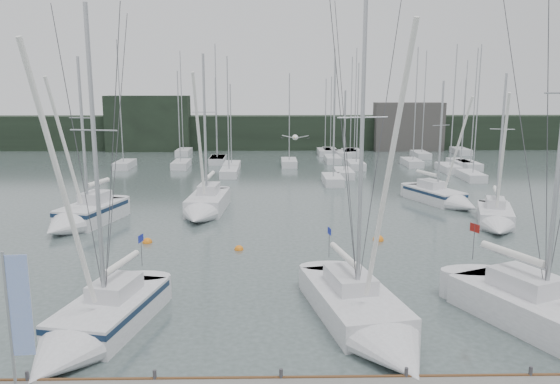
{
  "coord_description": "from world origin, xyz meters",
  "views": [
    {
      "loc": [
        -2.33,
        -19.91,
        9.55
      ],
      "look_at": [
        -1.86,
        5.0,
        4.64
      ],
      "focal_mm": 35.0,
      "sensor_mm": 36.0,
      "label": 1
    }
  ],
  "objects": [
    {
      "name": "sailboat_near_center",
      "position": [
        1.56,
        -0.4,
        0.51
      ],
      "size": [
        4.7,
        9.88,
        14.18
      ],
      "rotation": [
        0.0,
        0.0,
        0.2
      ],
      "color": "silver",
      "rests_on": "ground"
    },
    {
      "name": "far_building_right",
      "position": [
        18.0,
        60.0,
        3.5
      ],
      "size": [
        10.0,
        3.0,
        7.0
      ],
      "primitive_type": "cube",
      "color": "#44413E",
      "rests_on": "ground"
    },
    {
      "name": "seagull",
      "position": [
        -1.36,
        0.94,
        7.58
      ],
      "size": [
        1.03,
        0.48,
        0.2
      ],
      "rotation": [
        0.0,
        0.0,
        -0.18
      ],
      "color": "white",
      "rests_on": "ground"
    },
    {
      "name": "buoy_a",
      "position": [
        -4.18,
        10.99,
        0.0
      ],
      "size": [
        0.54,
        0.54,
        0.54
      ],
      "primitive_type": "sphere",
      "color": "orange",
      "rests_on": "ground"
    },
    {
      "name": "ground",
      "position": [
        0.0,
        0.0,
        0.0
      ],
      "size": [
        160.0,
        160.0,
        0.0
      ],
      "primitive_type": "plane",
      "color": "#404E4C",
      "rests_on": "ground"
    },
    {
      "name": "sailboat_near_left",
      "position": [
        -9.09,
        -0.7,
        0.56
      ],
      "size": [
        4.35,
        8.59,
        13.35
      ],
      "rotation": [
        0.0,
        0.0,
        -0.21
      ],
      "color": "silver",
      "rests_on": "ground"
    },
    {
      "name": "sailboat_mid_b",
      "position": [
        -7.24,
        19.72,
        0.59
      ],
      "size": [
        3.17,
        8.6,
        12.6
      ],
      "rotation": [
        0.0,
        0.0,
        -0.07
      ],
      "color": "silver",
      "rests_on": "ground"
    },
    {
      "name": "sailboat_mid_d",
      "position": [
        11.8,
        22.87,
        0.54
      ],
      "size": [
        5.1,
        7.93,
        10.63
      ],
      "rotation": [
        0.0,
        0.0,
        0.39
      ],
      "color": "silver",
      "rests_on": "ground"
    },
    {
      "name": "sailboat_mid_a",
      "position": [
        -15.25,
        16.44,
        0.66
      ],
      "size": [
        4.61,
        8.02,
        12.26
      ],
      "rotation": [
        0.0,
        0.0,
        -0.26
      ],
      "color": "silver",
      "rests_on": "ground"
    },
    {
      "name": "dock_banner",
      "position": [
        -9.61,
        -5.12,
        3.1
      ],
      "size": [
        0.7,
        0.12,
        4.57
      ],
      "rotation": [
        0.0,
        0.0,
        0.09
      ],
      "color": "#A8ABB0",
      "rests_on": "dock"
    },
    {
      "name": "mast_forest",
      "position": [
        4.8,
        46.04,
        0.49
      ],
      "size": [
        45.56,
        27.58,
        14.59
      ],
      "color": "silver",
      "rests_on": "ground"
    },
    {
      "name": "sailboat_mid_e",
      "position": [
        13.07,
        15.82,
        0.51
      ],
      "size": [
        4.35,
        7.39,
        11.0
      ],
      "rotation": [
        0.0,
        0.0,
        -0.33
      ],
      "color": "silver",
      "rests_on": "ground"
    },
    {
      "name": "buoy_b",
      "position": [
        4.42,
        12.79,
        0.0
      ],
      "size": [
        0.68,
        0.68,
        0.68
      ],
      "primitive_type": "sphere",
      "color": "orange",
      "rests_on": "ground"
    },
    {
      "name": "buoy_c",
      "position": [
        -9.9,
        12.54,
        0.0
      ],
      "size": [
        0.61,
        0.61,
        0.61
      ],
      "primitive_type": "sphere",
      "color": "orange",
      "rests_on": "ground"
    },
    {
      "name": "far_building_left",
      "position": [
        -20.0,
        60.0,
        4.0
      ],
      "size": [
        12.0,
        3.0,
        8.0
      ],
      "primitive_type": "cube",
      "color": "black",
      "rests_on": "ground"
    },
    {
      "name": "far_treeline",
      "position": [
        0.0,
        62.0,
        2.5
      ],
      "size": [
        90.0,
        4.0,
        5.0
      ],
      "primitive_type": "cube",
      "color": "black",
      "rests_on": "ground"
    }
  ]
}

